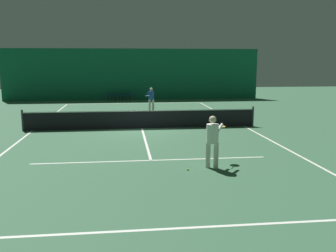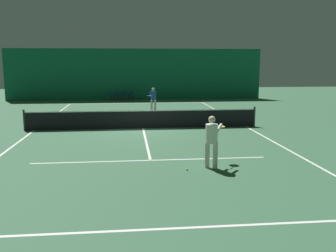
{
  "view_description": "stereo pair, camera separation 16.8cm",
  "coord_description": "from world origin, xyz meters",
  "px_view_note": "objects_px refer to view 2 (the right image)",
  "views": [
    {
      "loc": [
        -0.91,
        -19.15,
        3.44
      ],
      "look_at": [
        0.76,
        -5.07,
        0.99
      ],
      "focal_mm": 40.0,
      "sensor_mm": 36.0,
      "label": 1
    },
    {
      "loc": [
        -0.74,
        -19.17,
        3.44
      ],
      "look_at": [
        0.76,
        -5.07,
        0.99
      ],
      "focal_mm": 40.0,
      "sensor_mm": 36.0,
      "label": 2
    }
  ],
  "objects_px": {
    "courtside_chair_1": "(119,95)",
    "player_far": "(153,97)",
    "tennis_ball": "(187,169)",
    "courtside_chair_3": "(134,95)",
    "courtside_chair_2": "(126,95)",
    "tennis_net": "(143,119)",
    "courtside_chair_0": "(111,95)",
    "player_near": "(212,138)"
  },
  "relations": [
    {
      "from": "courtside_chair_1",
      "to": "player_far",
      "type": "bearing_deg",
      "value": 19.02
    },
    {
      "from": "player_far",
      "to": "tennis_ball",
      "type": "xyz_separation_m",
      "value": [
        0.08,
        -14.71,
        -0.92
      ]
    },
    {
      "from": "courtside_chair_1",
      "to": "courtside_chair_3",
      "type": "distance_m",
      "value": 1.32
    },
    {
      "from": "player_far",
      "to": "courtside_chair_3",
      "type": "relative_size",
      "value": 1.94
    },
    {
      "from": "courtside_chair_2",
      "to": "courtside_chair_3",
      "type": "distance_m",
      "value": 0.66
    },
    {
      "from": "tennis_net",
      "to": "player_far",
      "type": "bearing_deg",
      "value": 81.8
    },
    {
      "from": "tennis_net",
      "to": "courtside_chair_0",
      "type": "bearing_deg",
      "value": 98.83
    },
    {
      "from": "tennis_net",
      "to": "courtside_chair_3",
      "type": "height_order",
      "value": "tennis_net"
    },
    {
      "from": "courtside_chair_0",
      "to": "tennis_ball",
      "type": "height_order",
      "value": "courtside_chair_0"
    },
    {
      "from": "tennis_net",
      "to": "player_near",
      "type": "height_order",
      "value": "player_near"
    },
    {
      "from": "courtside_chair_3",
      "to": "tennis_ball",
      "type": "relative_size",
      "value": 12.73
    },
    {
      "from": "tennis_net",
      "to": "tennis_ball",
      "type": "bearing_deg",
      "value": -82.03
    },
    {
      "from": "player_far",
      "to": "courtside_chair_0",
      "type": "xyz_separation_m",
      "value": [
        -3.24,
        7.49,
        -0.47
      ]
    },
    {
      "from": "courtside_chair_3",
      "to": "courtside_chair_2",
      "type": "bearing_deg",
      "value": -90.0
    },
    {
      "from": "player_near",
      "to": "player_far",
      "type": "distance_m",
      "value": 14.52
    },
    {
      "from": "courtside_chair_3",
      "to": "tennis_ball",
      "type": "height_order",
      "value": "courtside_chair_3"
    },
    {
      "from": "player_near",
      "to": "tennis_net",
      "type": "bearing_deg",
      "value": 44.25
    },
    {
      "from": "tennis_net",
      "to": "tennis_ball",
      "type": "xyz_separation_m",
      "value": [
        1.09,
        -7.76,
        -0.48
      ]
    },
    {
      "from": "tennis_net",
      "to": "courtside_chair_2",
      "type": "height_order",
      "value": "tennis_net"
    },
    {
      "from": "courtside_chair_0",
      "to": "courtside_chair_1",
      "type": "height_order",
      "value": "same"
    },
    {
      "from": "courtside_chair_1",
      "to": "courtside_chair_3",
      "type": "bearing_deg",
      "value": 90.0
    },
    {
      "from": "courtside_chair_2",
      "to": "tennis_ball",
      "type": "bearing_deg",
      "value": 5.17
    },
    {
      "from": "courtside_chair_3",
      "to": "courtside_chair_0",
      "type": "bearing_deg",
      "value": -90.0
    },
    {
      "from": "courtside_chair_1",
      "to": "courtside_chair_2",
      "type": "xyz_separation_m",
      "value": [
        0.66,
        0.0,
        0.0
      ]
    },
    {
      "from": "tennis_net",
      "to": "player_far",
      "type": "xyz_separation_m",
      "value": [
        1.0,
        6.95,
        0.44
      ]
    },
    {
      "from": "courtside_chair_2",
      "to": "courtside_chair_3",
      "type": "xyz_separation_m",
      "value": [
        0.66,
        0.0,
        0.0
      ]
    },
    {
      "from": "tennis_net",
      "to": "player_far",
      "type": "relative_size",
      "value": 7.36
    },
    {
      "from": "tennis_net",
      "to": "tennis_ball",
      "type": "distance_m",
      "value": 7.85
    },
    {
      "from": "courtside_chair_0",
      "to": "courtside_chair_2",
      "type": "distance_m",
      "value": 1.32
    },
    {
      "from": "courtside_chair_0",
      "to": "courtside_chair_2",
      "type": "xyz_separation_m",
      "value": [
        1.32,
        0.0,
        0.0
      ]
    },
    {
      "from": "courtside_chair_2",
      "to": "player_far",
      "type": "bearing_deg",
      "value": 14.39
    },
    {
      "from": "player_far",
      "to": "courtside_chair_1",
      "type": "relative_size",
      "value": 1.94
    },
    {
      "from": "player_near",
      "to": "courtside_chair_2",
      "type": "bearing_deg",
      "value": 37.26
    },
    {
      "from": "courtside_chair_1",
      "to": "tennis_ball",
      "type": "xyz_separation_m",
      "value": [
        2.67,
        -22.2,
        -0.45
      ]
    },
    {
      "from": "player_near",
      "to": "courtside_chair_3",
      "type": "height_order",
      "value": "player_near"
    },
    {
      "from": "player_far",
      "to": "courtside_chair_2",
      "type": "height_order",
      "value": "player_far"
    },
    {
      "from": "courtside_chair_2",
      "to": "tennis_ball",
      "type": "relative_size",
      "value": 12.73
    },
    {
      "from": "courtside_chair_0",
      "to": "player_far",
      "type": "bearing_deg",
      "value": 23.41
    },
    {
      "from": "player_near",
      "to": "courtside_chair_2",
      "type": "relative_size",
      "value": 2.05
    },
    {
      "from": "courtside_chair_2",
      "to": "tennis_ball",
      "type": "xyz_separation_m",
      "value": [
        2.01,
        -22.2,
        -0.45
      ]
    },
    {
      "from": "player_far",
      "to": "courtside_chair_2",
      "type": "xyz_separation_m",
      "value": [
        -1.92,
        7.49,
        -0.47
      ]
    },
    {
      "from": "courtside_chair_1",
      "to": "tennis_ball",
      "type": "relative_size",
      "value": 12.73
    }
  ]
}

